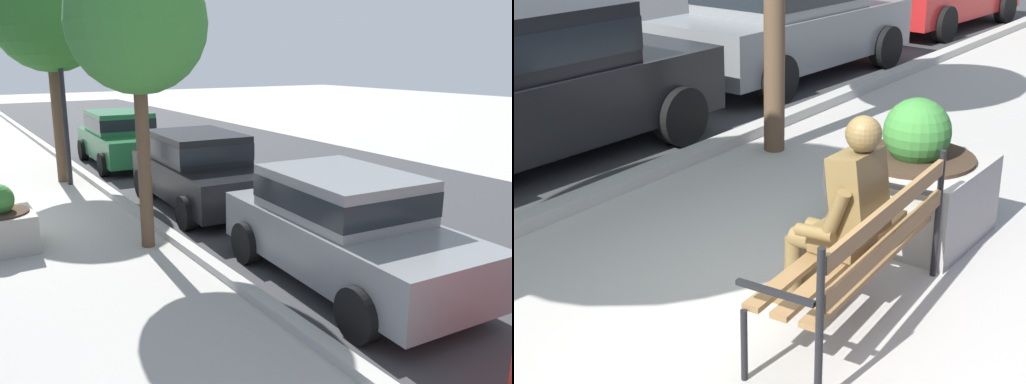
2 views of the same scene
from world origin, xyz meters
TOP-DOWN VIEW (x-y plane):
  - ground_plane at (0.00, 0.00)m, footprint 80.00×80.00m
  - curb_stone at (0.00, 2.90)m, footprint 60.00×0.20m
  - park_bench at (0.16, -0.05)m, footprint 1.83×0.67m
  - bronze_statue_seated at (0.20, 0.16)m, footprint 0.64×0.76m
  - concrete_planter at (1.61, 0.32)m, footprint 1.04×1.04m
  - parked_car_black at (0.87, 4.25)m, footprint 4.18×2.07m
  - parked_car_grey at (5.49, 4.25)m, footprint 4.18×2.07m

SIDE VIEW (x-z plane):
  - ground_plane at x=0.00m, z-range 0.00..0.00m
  - curb_stone at x=0.00m, z-range 0.00..0.12m
  - concrete_planter at x=1.61m, z-range -0.14..0.97m
  - park_bench at x=0.16m, z-range 0.07..1.02m
  - bronze_statue_seated at x=0.20m, z-range -0.02..1.35m
  - parked_car_black at x=0.87m, z-range 0.06..1.62m
  - parked_car_grey at x=5.49m, z-range 0.06..1.62m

